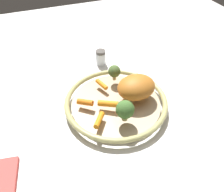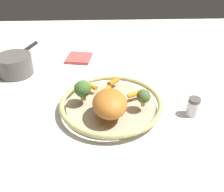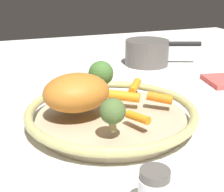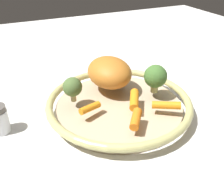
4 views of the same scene
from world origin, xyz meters
name	(u,v)px [view 2 (image 2 of 4)]	position (x,y,z in m)	size (l,w,h in m)	color
ground_plane	(111,109)	(0.00, 0.00, 0.00)	(1.95, 1.95, 0.00)	silver
serving_bowl	(111,105)	(0.00, 0.00, 0.02)	(0.35, 0.35, 0.04)	tan
roast_chicken_piece	(110,104)	(-0.01, -0.07, 0.08)	(0.13, 0.11, 0.07)	#BA6C25
baby_carrot_back	(105,92)	(-0.02, 0.04, 0.05)	(0.02, 0.02, 0.07)	orange
baby_carrot_left	(135,94)	(0.08, 0.02, 0.05)	(0.02, 0.02, 0.05)	orange
baby_carrot_near_rim	(89,85)	(-0.08, 0.08, 0.05)	(0.02, 0.02, 0.06)	orange
baby_carrot_center	(113,82)	(0.01, 0.10, 0.05)	(0.02, 0.02, 0.05)	orange
broccoli_floret_edge	(83,89)	(-0.09, 0.01, 0.08)	(0.06, 0.06, 0.07)	tan
broccoli_floret_large	(144,96)	(0.10, -0.03, 0.07)	(0.05, 0.05, 0.06)	tan
salt_shaker	(193,107)	(0.27, -0.04, 0.03)	(0.04, 0.04, 0.06)	silver
saucepan	(15,65)	(-0.39, 0.27, 0.04)	(0.14, 0.24, 0.08)	#56514C
dish_towel	(79,58)	(-0.14, 0.39, 0.01)	(0.11, 0.11, 0.01)	#D14C47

